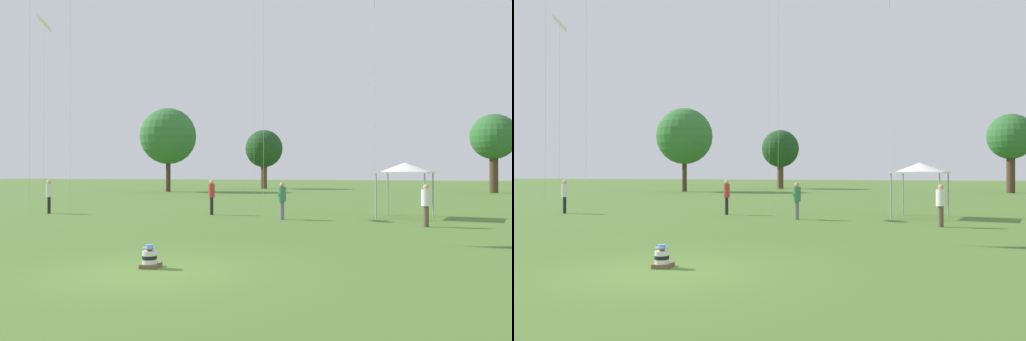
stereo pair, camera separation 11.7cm
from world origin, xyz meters
TOP-DOWN VIEW (x-y plane):
  - ground_plane at (0.00, 0.00)m, footprint 300.00×300.00m
  - seated_toddler at (-0.37, 0.40)m, footprint 0.51×0.58m
  - person_standing_0 at (-13.67, 12.42)m, footprint 0.34×0.34m
  - person_standing_1 at (5.79, 11.75)m, footprint 0.46×0.46m
  - person_standing_2 at (-4.93, 14.49)m, footprint 0.45×0.45m
  - person_standing_4 at (-0.66, 13.00)m, footprint 0.51×0.51m
  - canopy_tent at (4.84, 15.79)m, footprint 2.93×2.93m
  - kite_4 at (-14.31, 12.72)m, footprint 1.16×1.21m
  - distant_tree_0 at (-23.07, 43.29)m, footprint 6.69×6.69m
  - distant_tree_1 at (13.27, 51.19)m, footprint 5.04×5.04m
  - distant_tree_2 at (-15.75, 58.12)m, footprint 5.33×5.33m

SIDE VIEW (x-z plane):
  - ground_plane at x=0.00m, z-range 0.00..0.00m
  - seated_toddler at x=-0.37m, z-range -0.06..0.50m
  - person_standing_1 at x=5.79m, z-range 0.16..1.91m
  - person_standing_4 at x=-0.66m, z-range 0.17..1.93m
  - person_standing_0 at x=-13.67m, z-range 0.20..2.04m
  - person_standing_2 at x=-4.93m, z-range 0.20..2.06m
  - canopy_tent at x=4.84m, z-range 1.07..3.80m
  - distant_tree_2 at x=-15.75m, z-range 1.45..9.84m
  - distant_tree_1 at x=13.27m, z-range 1.77..10.58m
  - distant_tree_0 at x=-23.07m, z-range 1.62..11.60m
  - kite_4 at x=-14.31m, z-range 4.75..15.67m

